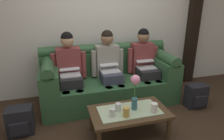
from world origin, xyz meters
TOP-DOWN VIEW (x-y plane):
  - back_wall_patterned at (0.00, 1.70)m, footprint 6.00×0.12m
  - timber_pillar at (1.86, 1.58)m, footprint 0.20×0.20m
  - couch at (-0.00, 1.17)m, footprint 2.22×0.88m
  - person_left at (-0.65, 1.17)m, footprint 0.56×0.67m
  - person_middle at (0.00, 1.17)m, footprint 0.56×0.67m
  - person_right at (0.65, 1.17)m, footprint 0.56×0.67m
  - coffee_table at (0.00, 0.16)m, footprint 1.00×0.57m
  - flower_vase at (0.07, 0.17)m, footprint 0.12×0.12m
  - cup_near_left at (-0.14, 0.18)m, footprint 0.07×0.07m
  - cup_near_right at (0.28, 0.04)m, footprint 0.08×0.08m
  - cup_far_center at (-0.09, 0.04)m, footprint 0.08×0.08m
  - cup_far_left at (-0.25, 0.09)m, footprint 0.07×0.07m
  - backpack_right at (1.32, 0.54)m, footprint 0.33×0.25m
  - backpack_left at (-1.37, 0.57)m, footprint 0.33×0.28m

SIDE VIEW (x-z plane):
  - backpack_left at x=-1.37m, z-range 0.00..0.37m
  - backpack_right at x=1.32m, z-range 0.00..0.38m
  - coffee_table at x=0.00m, z-range 0.13..0.49m
  - couch at x=0.00m, z-range -0.11..0.85m
  - cup_far_left at x=-0.25m, z-range 0.36..0.46m
  - cup_near_left at x=-0.14m, z-range 0.36..0.47m
  - cup_near_right at x=0.28m, z-range 0.36..0.48m
  - cup_far_center at x=-0.09m, z-range 0.36..0.48m
  - person_left at x=-0.65m, z-range 0.05..1.27m
  - person_middle at x=0.00m, z-range 0.05..1.27m
  - person_right at x=0.65m, z-range 0.05..1.27m
  - flower_vase at x=0.07m, z-range 0.43..0.90m
  - back_wall_patterned at x=0.00m, z-range 0.00..2.90m
  - timber_pillar at x=1.86m, z-range 0.00..2.90m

